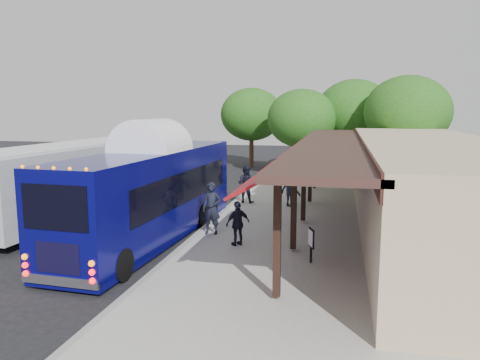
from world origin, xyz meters
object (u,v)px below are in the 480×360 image
Objects in this scene: ped_b at (246,184)px; ped_d at (290,190)px; sign_board at (311,240)px; ped_c at (238,223)px; city_bus at (80,176)px; ped_a at (212,208)px; coach_bus at (152,189)px.

ped_d is at bearing 179.73° from ped_b.
ped_b is at bearing 92.88° from sign_board.
ped_b is 9.38m from sign_board.
ped_c is 1.44× the size of sign_board.
city_bus is 11.55× the size of sign_board.
city_bus is 7.10m from ped_a.
city_bus reaches higher than ped_b.
ped_a is 4.60m from sign_board.
ped_d is (9.01, 3.27, -0.85)m from city_bus.
ped_a is 6.02m from ped_d.
coach_bus is 0.90× the size of city_bus.
ped_c is (3.32, -0.58, -0.97)m from coach_bus.
coach_bus is 7.21× the size of ped_c.
ped_c is 6.86m from ped_d.
ped_d is at bearing 58.12° from coach_bus.
city_bus reaches higher than ped_c.
city_bus reaches higher than ped_a.
ped_d is (4.37, 6.19, -0.92)m from coach_bus.
sign_board is at bearing -21.11° from city_bus.
ped_b is (6.75, 3.76, -0.74)m from city_bus.
coach_bus is 7.64m from ped_d.
city_bus is 7.61× the size of ped_d.
ped_c is (1.27, -1.23, -0.21)m from ped_a.
ped_a is at bearing -86.50° from ped_c.
sign_board is at bearing -14.65° from coach_bus.
coach_bus reaches higher than ped_c.
city_bus is 11.60m from sign_board.
ped_b is at bearing 32.69° from city_bus.
ped_a reaches higher than sign_board.
city_bus is 8.74m from ped_c.
ped_b is (0.07, 6.04, -0.05)m from ped_a.
coach_bus is 3.51m from ped_c.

